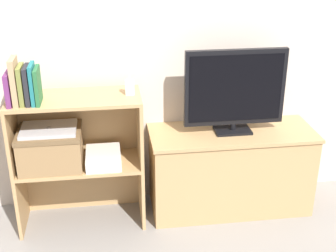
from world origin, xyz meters
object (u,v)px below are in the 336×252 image
(book_plum, at_px, (9,88))
(magazine_stack, at_px, (103,158))
(book_charcoal, at_px, (28,85))
(baby_monitor, at_px, (130,87))
(tv_stand, at_px, (230,170))
(book_forest, at_px, (38,85))
(book_olive, at_px, (22,85))
(laptop, at_px, (49,129))
(tv, at_px, (235,90))
(book_teal, at_px, (33,84))
(book_tan, at_px, (15,81))
(storage_basket_left, at_px, (51,147))

(book_plum, height_order, magazine_stack, book_plum)
(book_charcoal, xyz_separation_m, baby_monitor, (0.55, 0.06, -0.06))
(tv_stand, distance_m, book_forest, 1.29)
(book_olive, relative_size, baby_monitor, 1.80)
(book_plum, height_order, laptop, book_plum)
(tv, bearing_deg, laptop, -177.82)
(book_forest, bearing_deg, baby_monitor, 6.98)
(book_olive, xyz_separation_m, baby_monitor, (0.58, 0.06, -0.06))
(laptop, bearing_deg, magazine_stack, -2.56)
(book_forest, relative_size, baby_monitor, 1.67)
(book_charcoal, relative_size, laptop, 0.66)
(book_teal, bearing_deg, tv_stand, 4.44)
(tv, relative_size, baby_monitor, 5.19)
(tv, bearing_deg, book_olive, -175.85)
(book_tan, bearing_deg, book_plum, 180.00)
(tv, xyz_separation_m, book_forest, (-1.12, -0.09, 0.11))
(tv_stand, bearing_deg, tv, -90.00)
(book_forest, bearing_deg, laptop, 61.87)
(book_plum, bearing_deg, book_charcoal, 0.00)
(book_plum, distance_m, book_forest, 0.15)
(book_charcoal, bearing_deg, book_olive, 180.00)
(book_teal, xyz_separation_m, magazine_stack, (0.35, 0.03, -0.49))
(book_plum, relative_size, storage_basket_left, 0.49)
(book_tan, height_order, book_forest, book_tan)
(tv, distance_m, book_forest, 1.13)
(book_tan, distance_m, storage_basket_left, 0.44)
(tv_stand, relative_size, book_tan, 4.06)
(book_plum, distance_m, baby_monitor, 0.65)
(book_olive, bearing_deg, book_tan, 180.00)
(book_plum, distance_m, book_teal, 0.13)
(tv, distance_m, storage_basket_left, 1.13)
(book_olive, xyz_separation_m, book_forest, (0.08, -0.00, -0.01))
(tv_stand, distance_m, tv, 0.54)
(book_tan, xyz_separation_m, storage_basket_left, (0.14, 0.05, -0.42))
(book_charcoal, xyz_separation_m, storage_basket_left, (0.08, 0.05, -0.40))
(book_teal, distance_m, laptop, 0.30)
(magazine_stack, bearing_deg, baby_monitor, 9.41)
(book_tan, height_order, baby_monitor, book_tan)
(book_teal, bearing_deg, tv, 4.36)
(book_plum, distance_m, book_olive, 0.07)
(book_teal, bearing_deg, book_charcoal, 180.00)
(book_charcoal, bearing_deg, book_teal, 0.00)
(book_tan, xyz_separation_m, magazine_stack, (0.44, 0.03, -0.50))
(tv_stand, height_order, tv, tv)
(tv, xyz_separation_m, baby_monitor, (-0.62, -0.03, 0.05))
(book_charcoal, bearing_deg, tv_stand, 4.33)
(book_olive, bearing_deg, storage_basket_left, 22.99)
(book_tan, height_order, laptop, book_tan)
(book_charcoal, height_order, baby_monitor, book_charcoal)
(book_teal, relative_size, book_forest, 1.11)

